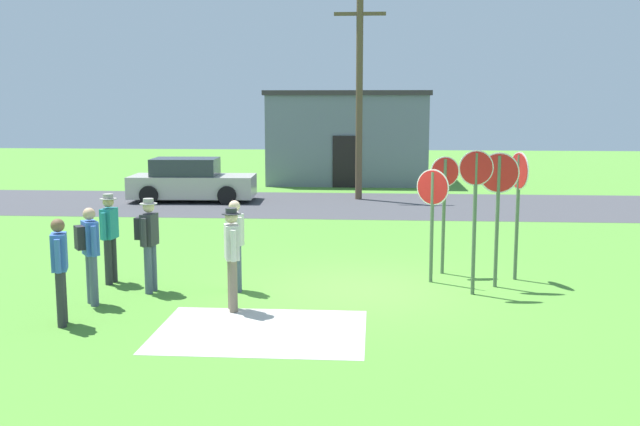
{
  "coord_description": "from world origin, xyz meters",
  "views": [
    {
      "loc": [
        0.24,
        -13.38,
        3.47
      ],
      "look_at": [
        -0.82,
        0.9,
        1.3
      ],
      "focal_mm": 41.36,
      "sensor_mm": 36.0,
      "label": 1
    }
  ],
  "objects_px": {
    "person_near_signs": "(235,240)",
    "utility_pole": "(359,95)",
    "person_on_left": "(232,253)",
    "stop_sign_far_back": "(498,196)",
    "stop_sign_nearest": "(475,200)",
    "stop_sign_center_cluster": "(444,197)",
    "stop_sign_rear_right": "(432,206)",
    "person_with_sunhat": "(89,249)",
    "person_in_blue": "(60,266)",
    "person_in_dark_shirt": "(149,238)",
    "stop_sign_rear_left": "(518,193)",
    "person_in_teal": "(110,233)",
    "parked_car_on_street": "(191,182)"
  },
  "relations": [
    {
      "from": "person_on_left",
      "to": "person_near_signs",
      "type": "xyz_separation_m",
      "value": [
        -0.19,
        1.29,
        -0.03
      ]
    },
    {
      "from": "utility_pole",
      "to": "stop_sign_far_back",
      "type": "xyz_separation_m",
      "value": [
        2.86,
        -12.45,
        -1.97
      ]
    },
    {
      "from": "stop_sign_far_back",
      "to": "person_near_signs",
      "type": "bearing_deg",
      "value": -172.43
    },
    {
      "from": "stop_sign_rear_right",
      "to": "person_with_sunhat",
      "type": "height_order",
      "value": "stop_sign_rear_right"
    },
    {
      "from": "utility_pole",
      "to": "stop_sign_rear_left",
      "type": "bearing_deg",
      "value": -74.2
    },
    {
      "from": "parked_car_on_street",
      "to": "person_on_left",
      "type": "height_order",
      "value": "person_on_left"
    },
    {
      "from": "utility_pole",
      "to": "person_in_teal",
      "type": "xyz_separation_m",
      "value": [
        -4.48,
        -12.7,
        -2.73
      ]
    },
    {
      "from": "stop_sign_far_back",
      "to": "person_with_sunhat",
      "type": "height_order",
      "value": "stop_sign_far_back"
    },
    {
      "from": "stop_sign_far_back",
      "to": "stop_sign_rear_right",
      "type": "relative_size",
      "value": 1.16
    },
    {
      "from": "person_with_sunhat",
      "to": "person_in_dark_shirt",
      "type": "xyz_separation_m",
      "value": [
        0.75,
        0.91,
        0.03
      ]
    },
    {
      "from": "person_in_dark_shirt",
      "to": "person_with_sunhat",
      "type": "bearing_deg",
      "value": -129.45
    },
    {
      "from": "utility_pole",
      "to": "stop_sign_nearest",
      "type": "xyz_separation_m",
      "value": [
        2.37,
        -13.01,
        -1.97
      ]
    },
    {
      "from": "person_with_sunhat",
      "to": "parked_car_on_street",
      "type": "bearing_deg",
      "value": 96.77
    },
    {
      "from": "person_on_left",
      "to": "person_in_teal",
      "type": "relative_size",
      "value": 1.0
    },
    {
      "from": "stop_sign_center_cluster",
      "to": "person_on_left",
      "type": "distance_m",
      "value": 4.81
    },
    {
      "from": "person_near_signs",
      "to": "utility_pole",
      "type": "bearing_deg",
      "value": 81.41
    },
    {
      "from": "parked_car_on_street",
      "to": "stop_sign_nearest",
      "type": "xyz_separation_m",
      "value": [
        8.22,
        -12.09,
        1.05
      ]
    },
    {
      "from": "person_in_dark_shirt",
      "to": "stop_sign_center_cluster",
      "type": "bearing_deg",
      "value": 18.88
    },
    {
      "from": "utility_pole",
      "to": "person_in_teal",
      "type": "bearing_deg",
      "value": -109.41
    },
    {
      "from": "stop_sign_far_back",
      "to": "person_on_left",
      "type": "relative_size",
      "value": 1.47
    },
    {
      "from": "stop_sign_center_cluster",
      "to": "person_in_dark_shirt",
      "type": "height_order",
      "value": "stop_sign_center_cluster"
    },
    {
      "from": "parked_car_on_street",
      "to": "person_with_sunhat",
      "type": "distance_m",
      "value": 13.39
    },
    {
      "from": "utility_pole",
      "to": "person_in_blue",
      "type": "relative_size",
      "value": 4.18
    },
    {
      "from": "stop_sign_rear_left",
      "to": "person_on_left",
      "type": "relative_size",
      "value": 1.45
    },
    {
      "from": "stop_sign_rear_right",
      "to": "stop_sign_center_cluster",
      "type": "bearing_deg",
      "value": 68.45
    },
    {
      "from": "stop_sign_rear_left",
      "to": "utility_pole",
      "type": "bearing_deg",
      "value": 105.8
    },
    {
      "from": "stop_sign_rear_left",
      "to": "person_in_blue",
      "type": "xyz_separation_m",
      "value": [
        -7.64,
        -3.56,
        -0.76
      ]
    },
    {
      "from": "utility_pole",
      "to": "person_in_blue",
      "type": "distance_m",
      "value": 16.21
    },
    {
      "from": "parked_car_on_street",
      "to": "person_near_signs",
      "type": "xyz_separation_m",
      "value": [
        3.88,
        -12.17,
        0.26
      ]
    },
    {
      "from": "stop_sign_far_back",
      "to": "person_on_left",
      "type": "distance_m",
      "value": 5.09
    },
    {
      "from": "stop_sign_rear_left",
      "to": "stop_sign_far_back",
      "type": "bearing_deg",
      "value": -127.73
    },
    {
      "from": "stop_sign_rear_right",
      "to": "stop_sign_rear_left",
      "type": "xyz_separation_m",
      "value": [
        1.67,
        0.34,
        0.23
      ]
    },
    {
      "from": "person_with_sunhat",
      "to": "person_near_signs",
      "type": "height_order",
      "value": "same"
    },
    {
      "from": "stop_sign_center_cluster",
      "to": "person_in_blue",
      "type": "bearing_deg",
      "value": -147.64
    },
    {
      "from": "person_in_dark_shirt",
      "to": "person_in_blue",
      "type": "distance_m",
      "value": 2.22
    },
    {
      "from": "stop_sign_rear_left",
      "to": "person_in_dark_shirt",
      "type": "bearing_deg",
      "value": -167.87
    },
    {
      "from": "stop_sign_rear_left",
      "to": "person_near_signs",
      "type": "distance_m",
      "value": 5.52
    },
    {
      "from": "stop_sign_rear_left",
      "to": "person_near_signs",
      "type": "bearing_deg",
      "value": -166.6
    },
    {
      "from": "person_on_left",
      "to": "stop_sign_nearest",
      "type": "bearing_deg",
      "value": 18.23
    },
    {
      "from": "person_in_dark_shirt",
      "to": "person_in_blue",
      "type": "bearing_deg",
      "value": -110.01
    },
    {
      "from": "stop_sign_rear_left",
      "to": "person_in_dark_shirt",
      "type": "relative_size",
      "value": 1.45
    },
    {
      "from": "stop_sign_far_back",
      "to": "person_in_blue",
      "type": "bearing_deg",
      "value": -157.66
    },
    {
      "from": "stop_sign_far_back",
      "to": "stop_sign_nearest",
      "type": "relative_size",
      "value": 0.97
    },
    {
      "from": "person_in_teal",
      "to": "person_in_dark_shirt",
      "type": "bearing_deg",
      "value": -32.16
    },
    {
      "from": "person_in_blue",
      "to": "stop_sign_rear_right",
      "type": "bearing_deg",
      "value": 28.39
    },
    {
      "from": "stop_sign_center_cluster",
      "to": "stop_sign_nearest",
      "type": "distance_m",
      "value": 1.65
    },
    {
      "from": "utility_pole",
      "to": "person_in_dark_shirt",
      "type": "height_order",
      "value": "utility_pole"
    },
    {
      "from": "person_with_sunhat",
      "to": "person_near_signs",
      "type": "distance_m",
      "value": 2.56
    },
    {
      "from": "utility_pole",
      "to": "stop_sign_rear_left",
      "type": "xyz_separation_m",
      "value": [
        3.34,
        -11.82,
        -2.0
      ]
    },
    {
      "from": "person_near_signs",
      "to": "person_with_sunhat",
      "type": "bearing_deg",
      "value": -154.05
    }
  ]
}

